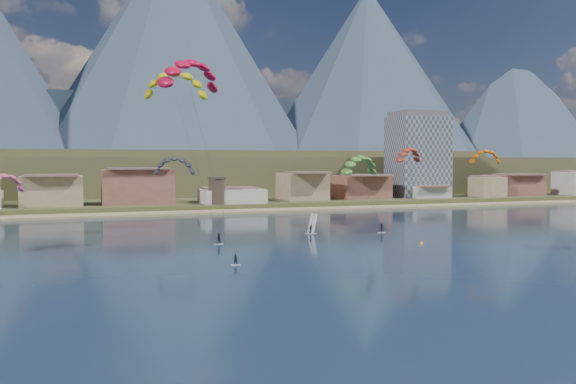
{
  "coord_description": "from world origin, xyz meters",
  "views": [
    {
      "loc": [
        -34.76,
        -68.24,
        15.56
      ],
      "look_at": [
        0.0,
        32.0,
        10.0
      ],
      "focal_mm": 37.22,
      "sensor_mm": 36.0,
      "label": 1
    }
  ],
  "objects": [
    {
      "name": "ground",
      "position": [
        0.0,
        0.0,
        0.0
      ],
      "size": [
        2400.0,
        2400.0,
        0.0
      ],
      "primitive_type": "plane",
      "color": "black",
      "rests_on": "ground"
    },
    {
      "name": "beach",
      "position": [
        0.0,
        106.0,
        0.25
      ],
      "size": [
        2200.0,
        12.0,
        0.9
      ],
      "color": "tan",
      "rests_on": "ground"
    },
    {
      "name": "land",
      "position": [
        0.0,
        560.0,
        0.0
      ],
      "size": [
        2200.0,
        900.0,
        4.0
      ],
      "color": "brown",
      "rests_on": "ground"
    },
    {
      "name": "foothills",
      "position": [
        22.39,
        232.47,
        9.08
      ],
      "size": [
        940.0,
        210.0,
        18.0
      ],
      "color": "brown",
      "rests_on": "ground"
    },
    {
      "name": "mountain_ridge",
      "position": [
        -14.6,
        823.65,
        150.31
      ],
      "size": [
        2060.0,
        480.0,
        400.0
      ],
      "color": "#314253",
      "rests_on": "ground"
    },
    {
      "name": "town",
      "position": [
        -40.0,
        122.0,
        8.0
      ],
      "size": [
        400.0,
        24.0,
        12.0
      ],
      "color": "beige",
      "rests_on": "ground"
    },
    {
      "name": "apartment_tower",
      "position": [
        85.0,
        128.0,
        17.82
      ],
      "size": [
        20.0,
        16.0,
        32.0
      ],
      "color": "gray",
      "rests_on": "ground"
    },
    {
      "name": "watchtower",
      "position": [
        5.0,
        114.0,
        6.37
      ],
      "size": [
        5.82,
        5.82,
        8.6
      ],
      "color": "#47382D",
      "rests_on": "ground"
    },
    {
      "name": "kitesurfer_red",
      "position": [
        -17.5,
        31.42,
        30.54
      ],
      "size": [
        12.52,
        18.81,
        34.28
      ],
      "color": "silver",
      "rests_on": "ground"
    },
    {
      "name": "kitesurfer_yellow",
      "position": [
        -16.46,
        53.66,
        31.59
      ],
      "size": [
        14.16,
        17.81,
        35.51
      ],
      "color": "silver",
      "rests_on": "ground"
    },
    {
      "name": "kitesurfer_green",
      "position": [
        27.44,
        59.33,
        15.13
      ],
      "size": [
        11.4,
        17.34,
        19.68
      ],
      "color": "silver",
      "rests_on": "ground"
    },
    {
      "name": "distant_kite_pink",
      "position": [
        -48.03,
        49.01,
        12.14
      ],
      "size": [
        8.34,
        7.61,
        15.2
      ],
      "color": "#262626",
      "rests_on": "ground"
    },
    {
      "name": "distant_kite_dark",
      "position": [
        -14.35,
        70.6,
        15.13
      ],
      "size": [
        10.34,
        6.86,
        18.35
      ],
      "color": "#262626",
      "rests_on": "ground"
    },
    {
      "name": "distant_kite_orange",
      "position": [
        58.04,
        53.12,
        17.13
      ],
      "size": [
        8.48,
        6.42,
        19.76
      ],
      "color": "#262626",
      "rests_on": "ground"
    },
    {
      "name": "distant_kite_red",
      "position": [
        39.66,
        57.87,
        17.54
      ],
      "size": [
        8.65,
        6.97,
        20.17
      ],
      "color": "#262626",
      "rests_on": "ground"
    },
    {
      "name": "windsurfer",
      "position": [
        11.32,
        49.45,
        1.37
      ],
      "size": [
        2.65,
        2.77,
        4.33
      ],
      "color": "silver",
      "rests_on": "ground"
    },
    {
      "name": "buoy",
      "position": [
        25.17,
        28.29,
        0.11
      ],
      "size": [
        0.63,
        0.63,
        0.63
      ],
      "color": "yellow",
      "rests_on": "ground"
    }
  ]
}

